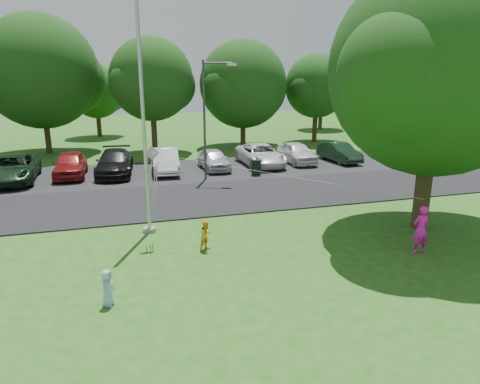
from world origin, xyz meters
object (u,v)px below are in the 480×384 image
object	(u,v)px
woman	(421,230)
child_yellow	(206,235)
kite	(164,167)
street_lamp	(209,110)
flagpole	(144,124)
trash_can	(256,168)
child_blue	(107,288)
big_tree	(435,74)

from	to	relation	value
woman	child_yellow	xyz separation A→B (m)	(-6.89, 2.31, -0.31)
child_yellow	kite	distance (m)	2.78
street_lamp	woman	bearing A→B (deg)	-50.40
flagpole	child_yellow	bearing A→B (deg)	-53.62
trash_can	child_yellow	distance (m)	11.63
flagpole	street_lamp	xyz separation A→B (m)	(4.10, 7.68, -0.14)
flagpole	child_blue	size ratio (longest dim) A/B	10.01
trash_can	street_lamp	bearing A→B (deg)	-173.80
flagpole	big_tree	xyz separation A→B (m)	(10.23, -2.63, 1.75)
big_tree	child_blue	distance (m)	13.20
woman	child_blue	size ratio (longest dim) A/B	1.69
big_tree	child_yellow	size ratio (longest dim) A/B	9.43
child_blue	trash_can	bearing A→B (deg)	-9.34
woman	kite	size ratio (longest dim) A/B	0.19
trash_can	child_blue	distance (m)	15.81
flagpole	woman	xyz separation A→B (m)	(8.64, -4.68, -3.32)
trash_can	kite	bearing A→B (deg)	-124.88
big_tree	child_blue	xyz separation A→B (m)	(-11.74, -2.68, -5.41)
flagpole	trash_can	size ratio (longest dim) A/B	10.43
kite	child_blue	bearing A→B (deg)	-115.89
child_blue	kite	world-z (taller)	kite
woman	child_yellow	size ratio (longest dim) A/B	1.59
child_blue	kite	distance (m)	5.05
street_lamp	kite	bearing A→B (deg)	-92.20
big_tree	woman	size ratio (longest dim) A/B	5.92
child_blue	kite	bearing A→B (deg)	-3.66
child_yellow	child_blue	distance (m)	4.39
flagpole	child_yellow	size ratio (longest dim) A/B	9.45
child_yellow	kite	size ratio (longest dim) A/B	0.12
big_tree	trash_can	bearing A→B (deg)	106.84
flagpole	kite	size ratio (longest dim) A/B	1.14
woman	child_yellow	distance (m)	7.27
big_tree	child_blue	bearing A→B (deg)	-167.13
child_blue	street_lamp	bearing A→B (deg)	-0.04
flagpole	woman	bearing A→B (deg)	-28.47
street_lamp	flagpole	bearing A→B (deg)	-98.62
woman	trash_can	bearing A→B (deg)	-83.33
woman	flagpole	bearing A→B (deg)	-29.09
child_yellow	big_tree	bearing A→B (deg)	-34.52
big_tree	woman	distance (m)	5.70
trash_can	child_yellow	world-z (taller)	child_yellow
child_yellow	kite	xyz separation A→B (m)	(-1.21, 1.08, 2.25)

